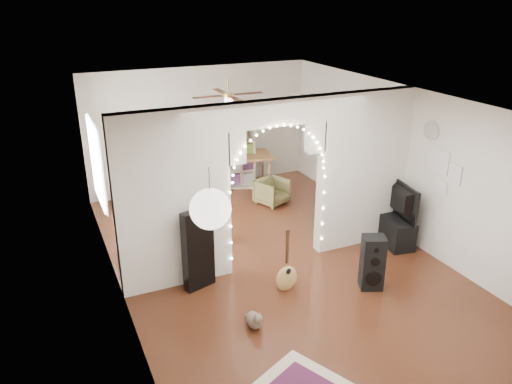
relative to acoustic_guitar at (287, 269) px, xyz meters
name	(u,v)px	position (x,y,z in m)	size (l,w,h in m)	color
floor	(275,260)	(0.25, 0.90, -0.38)	(7.50, 7.50, 0.00)	black
ceiling	(277,99)	(0.25, 0.90, 2.32)	(5.00, 7.50, 0.02)	white
wall_back	(200,129)	(0.25, 4.65, 0.97)	(5.00, 0.02, 2.70)	silver
wall_front	(454,317)	(0.25, -2.85, 0.97)	(5.00, 0.02, 2.70)	silver
wall_left	(113,211)	(-2.25, 0.90, 0.97)	(0.02, 7.50, 2.70)	silver
wall_right	(403,163)	(2.75, 0.90, 0.97)	(0.02, 7.50, 2.70)	silver
divider_wall	(276,180)	(0.25, 0.90, 1.05)	(5.00, 0.20, 2.70)	silver
fairy_lights	(280,175)	(0.25, 0.77, 1.17)	(1.64, 0.04, 1.60)	#FFEABF
window	(96,163)	(-2.22, 2.70, 1.12)	(0.04, 1.20, 1.40)	white
wall_clock	(432,130)	(2.73, 0.30, 1.72)	(0.31, 0.31, 0.03)	white
picture_frames	(445,173)	(2.73, -0.10, 1.12)	(0.02, 0.50, 0.70)	white
paper_lantern	(210,209)	(-1.65, -1.50, 1.87)	(0.40, 0.40, 0.40)	white
ceiling_fan	(228,95)	(0.25, 2.90, 2.02)	(1.10, 1.10, 0.30)	#AF843A
guitar_case	(198,250)	(-1.14, 0.65, 0.25)	(0.48, 0.16, 1.26)	black
acoustic_guitar	(287,269)	(0.00, 0.00, 0.00)	(0.37, 0.24, 0.86)	tan
tabby_cat	(254,320)	(-0.80, -0.61, -0.25)	(0.20, 0.45, 0.30)	brown
floor_speaker	(372,263)	(1.21, -0.44, 0.04)	(0.41, 0.39, 0.84)	black
media_console	(392,228)	(2.45, 0.65, -0.13)	(0.40, 1.00, 0.50)	black
tv	(395,199)	(2.45, 0.65, 0.43)	(1.07, 0.14, 0.62)	black
bookcase	(225,158)	(0.71, 4.36, 0.32)	(1.36, 0.34, 1.40)	beige
dining_table	(244,158)	(1.11, 4.22, 0.31)	(1.34, 1.03, 0.76)	brown
flower_vase	(244,151)	(1.11, 4.22, 0.47)	(0.18, 0.18, 0.19)	silver
dining_chair_left	(206,232)	(-0.59, 1.92, -0.15)	(0.48, 0.50, 0.45)	brown
dining_chair_right	(272,192)	(1.25, 3.06, -0.11)	(0.57, 0.59, 0.54)	brown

